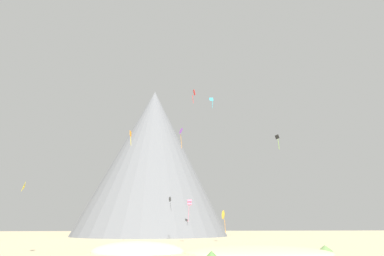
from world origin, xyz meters
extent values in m
ellipsoid|color=beige|center=(-8.71, 21.58, 0.00)|extent=(14.32, 10.78, 3.10)
ellipsoid|color=beige|center=(7.92, 18.63, 0.00)|extent=(22.78, 18.47, 1.96)
cone|color=#568442|center=(-0.14, 9.56, 0.52)|extent=(2.69, 2.69, 1.04)
cone|color=#668C4C|center=(19.03, 20.67, 0.45)|extent=(3.23, 3.23, 0.89)
cone|color=slate|center=(-7.40, 96.20, 28.09)|extent=(60.85, 60.85, 56.19)
cone|color=slate|center=(-5.58, 98.55, 17.52)|extent=(27.55, 27.55, 35.04)
cone|color=slate|center=(-4.01, 102.22, 13.46)|extent=(33.33, 33.33, 26.92)
cube|color=red|center=(1.21, 35.52, 30.91)|extent=(0.49, 0.87, 1.25)
cylinder|color=red|center=(0.92, 35.52, 29.35)|extent=(0.30, 0.22, 1.90)
cube|color=orange|center=(-12.01, 39.66, 22.50)|extent=(0.39, 1.01, 1.32)
cylinder|color=yellow|center=(-11.89, 39.66, 20.90)|extent=(0.27, 0.11, 2.00)
cube|color=#33BCDB|center=(6.24, 42.99, 32.55)|extent=(0.99, 0.39, 0.86)
cylinder|color=#33BCDB|center=(6.49, 42.99, 31.23)|extent=(0.16, 0.19, 1.85)
cone|color=purple|center=(0.23, 56.14, 28.19)|extent=(1.30, 1.93, 1.76)
cylinder|color=orange|center=(0.25, 56.14, 25.30)|extent=(0.39, 0.46, 3.98)
cube|color=#E5668C|center=(1.58, 47.75, 8.41)|extent=(1.02, 1.07, 0.56)
cube|color=#E5668C|center=(1.58, 47.75, 9.06)|extent=(1.02, 1.07, 0.56)
cylinder|color=#E5668C|center=(1.38, 47.75, 6.32)|extent=(0.33, 0.49, 3.73)
cone|color=gold|center=(9.88, 49.61, 6.09)|extent=(1.38, 1.94, 2.08)
cylinder|color=orange|center=(10.15, 49.61, 3.55)|extent=(0.13, 0.49, 3.00)
cone|color=yellow|center=(-24.14, 18.25, 8.71)|extent=(1.13, 1.58, 1.47)
cube|color=black|center=(25.73, 52.68, 26.44)|extent=(1.02, 0.82, 1.23)
cylinder|color=#8CD133|center=(26.00, 52.68, 24.45)|extent=(0.22, 0.12, 2.93)
camera|label=1|loc=(-6.79, -28.51, 3.77)|focal=30.54mm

